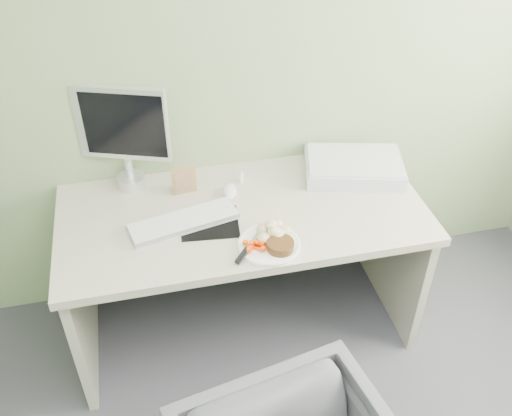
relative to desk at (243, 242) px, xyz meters
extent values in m
plane|color=gray|center=(0.00, 0.38, 0.80)|extent=(3.50, 0.00, 3.50)
cube|color=beige|center=(0.00, 0.00, 0.16)|extent=(1.60, 0.75, 0.04)
cube|color=#A29D8A|center=(-0.76, 0.00, -0.20)|extent=(0.04, 0.70, 0.69)
cube|color=#A29D8A|center=(0.76, 0.00, -0.20)|extent=(0.04, 0.70, 0.69)
cylinder|color=white|center=(0.06, -0.25, 0.19)|extent=(0.25, 0.25, 0.01)
cylinder|color=black|center=(0.09, -0.29, 0.21)|extent=(0.14, 0.14, 0.04)
ellipsoid|color=tan|center=(0.08, -0.20, 0.23)|extent=(0.13, 0.11, 0.06)
cube|color=#FF4105|center=(-0.01, -0.27, 0.22)|extent=(0.08, 0.08, 0.04)
cube|color=silver|center=(0.01, -0.21, 0.21)|extent=(0.10, 0.12, 0.01)
cube|color=black|center=(-0.07, -0.31, 0.21)|extent=(0.07, 0.08, 0.02)
cube|color=black|center=(-0.15, -0.05, 0.18)|extent=(0.27, 0.24, 0.00)
cube|color=white|center=(-0.26, -0.03, 0.20)|extent=(0.48, 0.23, 0.02)
ellipsoid|color=white|center=(-0.03, 0.12, 0.20)|extent=(0.09, 0.13, 0.04)
cube|color=#956845|center=(-0.23, 0.19, 0.25)|extent=(0.11, 0.02, 0.14)
cylinder|color=white|center=(0.04, 0.22, 0.21)|extent=(0.02, 0.02, 0.05)
cone|color=#8EC8E4|center=(0.04, 0.22, 0.24)|extent=(0.02, 0.02, 0.02)
cube|color=silver|center=(0.57, 0.16, 0.22)|extent=(0.51, 0.40, 0.07)
cylinder|color=silver|center=(-0.46, 0.29, 0.21)|extent=(0.13, 0.13, 0.05)
cylinder|color=silver|center=(-0.46, 0.29, 0.28)|extent=(0.03, 0.03, 0.09)
cube|color=silver|center=(-0.46, 0.32, 0.50)|extent=(0.40, 0.17, 0.34)
cube|color=black|center=(-0.46, 0.30, 0.50)|extent=(0.34, 0.13, 0.30)
camera|label=1|loc=(-0.38, -1.91, 1.74)|focal=40.00mm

